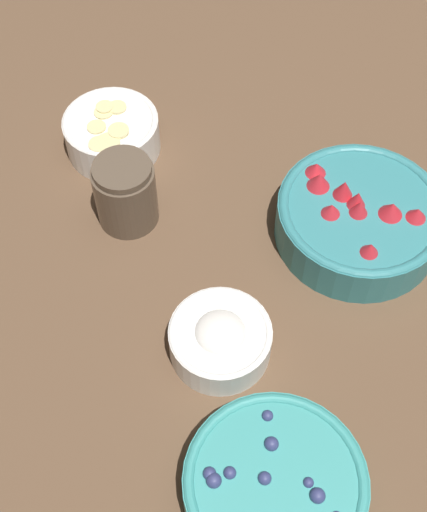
% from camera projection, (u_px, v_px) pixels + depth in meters
% --- Properties ---
extents(ground_plane, '(4.00, 4.00, 0.00)m').
position_uv_depth(ground_plane, '(310.00, 283.00, 0.90)').
color(ground_plane, brown).
extents(bowl_strawberries, '(0.21, 0.21, 0.08)m').
position_uv_depth(bowl_strawberries, '(359.00, 217.00, 0.91)').
color(bowl_strawberries, teal).
rests_on(bowl_strawberries, ground_plane).
extents(bowl_blueberries, '(0.19, 0.19, 0.07)m').
position_uv_depth(bowl_blueberries, '(274.00, 487.00, 0.72)').
color(bowl_blueberries, teal).
rests_on(bowl_blueberries, ground_plane).
extents(bowl_bananas, '(0.13, 0.13, 0.06)m').
position_uv_depth(bowl_bananas, '(112.00, 131.00, 1.00)').
color(bowl_bananas, white).
rests_on(bowl_bananas, ground_plane).
extents(bowl_cream, '(0.12, 0.12, 0.06)m').
position_uv_depth(bowl_cream, '(220.00, 338.00, 0.82)').
color(bowl_cream, white).
rests_on(bowl_cream, ground_plane).
extents(jar_chocolate, '(0.08, 0.08, 0.10)m').
position_uv_depth(jar_chocolate, '(126.00, 195.00, 0.92)').
color(jar_chocolate, brown).
rests_on(jar_chocolate, ground_plane).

